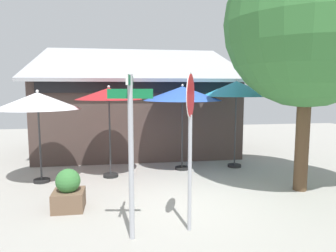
% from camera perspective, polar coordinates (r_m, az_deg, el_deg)
% --- Properties ---
extents(ground_plane, '(28.00, 28.00, 0.10)m').
position_cam_1_polar(ground_plane, '(7.50, 3.25, -13.70)').
color(ground_plane, '#9E9B93').
extents(cafe_building, '(7.86, 5.10, 4.43)m').
position_cam_1_polar(cafe_building, '(12.90, -5.66, 2.56)').
color(cafe_building, '#473833').
rests_on(cafe_building, ground).
extents(street_sign_post, '(0.75, 0.81, 2.83)m').
position_cam_1_polar(street_sign_post, '(5.24, -6.83, -2.83)').
color(street_sign_post, '#A8AAB2').
rests_on(street_sign_post, ground).
extents(stop_sign, '(0.32, 0.74, 2.87)m').
position_cam_1_polar(stop_sign, '(5.50, 4.10, 0.82)').
color(stop_sign, '#A8AAB2').
rests_on(stop_sign, ground).
extents(patio_umbrella_ivory_left, '(2.23, 2.23, 2.56)m').
position_cam_1_polar(patio_umbrella_ivory_left, '(9.10, -22.77, 4.18)').
color(patio_umbrella_ivory_left, black).
rests_on(patio_umbrella_ivory_left, ground).
extents(patio_umbrella_crimson_center, '(1.91, 1.91, 2.67)m').
position_cam_1_polar(patio_umbrella_crimson_center, '(9.07, -10.78, 5.62)').
color(patio_umbrella_crimson_center, black).
rests_on(patio_umbrella_crimson_center, ground).
extents(patio_umbrella_royal_blue_right, '(2.45, 2.45, 2.72)m').
position_cam_1_polar(patio_umbrella_royal_blue_right, '(9.76, 2.65, 5.89)').
color(patio_umbrella_royal_blue_right, black).
rests_on(patio_umbrella_royal_blue_right, ground).
extents(patio_umbrella_teal_far_right, '(2.29, 2.29, 2.89)m').
position_cam_1_polar(patio_umbrella_teal_far_right, '(10.31, 12.42, 6.60)').
color(patio_umbrella_teal_far_right, black).
rests_on(patio_umbrella_teal_far_right, ground).
extents(shade_tree, '(4.31, 4.05, 6.16)m').
position_cam_1_polar(shade_tree, '(8.59, 25.68, 16.12)').
color(shade_tree, brown).
rests_on(shade_tree, ground).
extents(sidewalk_planter, '(0.65, 0.65, 0.89)m').
position_cam_1_polar(sidewalk_planter, '(7.12, -17.79, -11.38)').
color(sidewalk_planter, brown).
rests_on(sidewalk_planter, ground).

